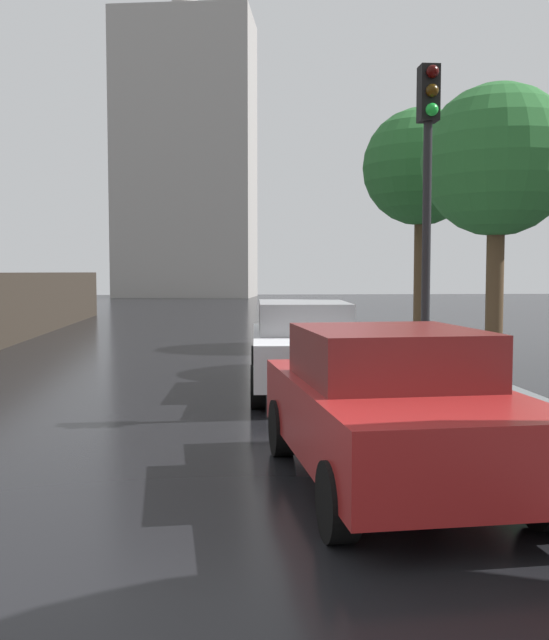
{
  "coord_description": "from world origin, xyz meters",
  "views": [
    {
      "loc": [
        1.35,
        -3.55,
        1.99
      ],
      "look_at": [
        2.22,
        7.27,
        1.27
      ],
      "focal_mm": 40.11,
      "sensor_mm": 36.0,
      "label": 1
    }
  ],
  "objects_px": {
    "car_white_near_kerb": "(303,345)",
    "traffic_light": "(428,173)",
    "street_tree_mid": "(497,162)",
    "car_red_mid_road": "(391,406)",
    "street_tree_far": "(421,168)"
  },
  "relations": [
    {
      "from": "traffic_light",
      "to": "street_tree_mid",
      "type": "relative_size",
      "value": 0.8
    },
    {
      "from": "car_white_near_kerb",
      "to": "street_tree_far",
      "type": "height_order",
      "value": "street_tree_far"
    },
    {
      "from": "car_white_near_kerb",
      "to": "traffic_light",
      "type": "xyz_separation_m",
      "value": [
        1.45,
        -2.07,
        2.56
      ]
    },
    {
      "from": "car_white_near_kerb",
      "to": "street_tree_mid",
      "type": "height_order",
      "value": "street_tree_mid"
    },
    {
      "from": "street_tree_mid",
      "to": "street_tree_far",
      "type": "bearing_deg",
      "value": 93.35
    },
    {
      "from": "car_white_near_kerb",
      "to": "car_red_mid_road",
      "type": "distance_m",
      "value": 5.28
    },
    {
      "from": "street_tree_mid",
      "to": "street_tree_far",
      "type": "distance_m",
      "value": 4.59
    },
    {
      "from": "traffic_light",
      "to": "street_tree_mid",
      "type": "xyz_separation_m",
      "value": [
        2.81,
        4.59,
        0.88
      ]
    },
    {
      "from": "car_white_near_kerb",
      "to": "street_tree_far",
      "type": "xyz_separation_m",
      "value": [
        3.99,
        7.07,
        3.97
      ]
    },
    {
      "from": "car_white_near_kerb",
      "to": "car_red_mid_road",
      "type": "bearing_deg",
      "value": -85.01
    },
    {
      "from": "traffic_light",
      "to": "car_white_near_kerb",
      "type": "bearing_deg",
      "value": 125.07
    },
    {
      "from": "car_red_mid_road",
      "to": "street_tree_mid",
      "type": "height_order",
      "value": "street_tree_mid"
    },
    {
      "from": "car_red_mid_road",
      "to": "traffic_light",
      "type": "distance_m",
      "value": 4.32
    },
    {
      "from": "traffic_light",
      "to": "car_red_mid_road",
      "type": "bearing_deg",
      "value": -111.65
    },
    {
      "from": "car_white_near_kerb",
      "to": "street_tree_mid",
      "type": "distance_m",
      "value": 6.03
    }
  ]
}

